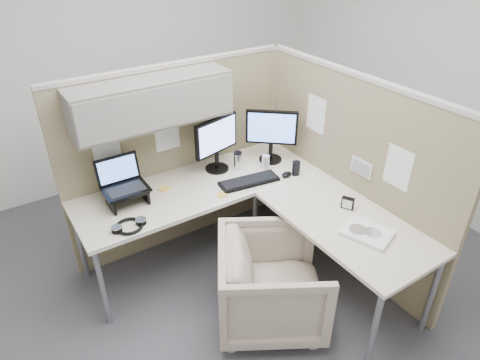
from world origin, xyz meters
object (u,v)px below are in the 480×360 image
desk (252,204)px  office_chair (272,279)px  monitor_left (216,140)px  keyboard (249,181)px

desk → office_chair: bearing=-107.0°
desk → monitor_left: size_ratio=4.29×
desk → office_chair: size_ratio=2.65×
office_chair → keyboard: (0.27, 0.70, 0.36)m
desk → keyboard: 0.25m
office_chair → monitor_left: bearing=21.5°
monitor_left → keyboard: (0.11, -0.33, -0.26)m
monitor_left → keyboard: bearing=-86.3°
office_chair → keyboard: bearing=9.5°
monitor_left → keyboard: 0.43m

